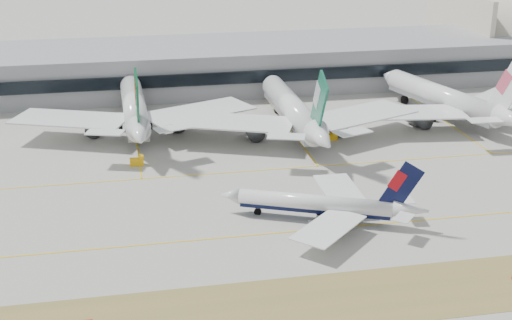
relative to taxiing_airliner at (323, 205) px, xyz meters
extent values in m
plane|color=#9C9A92|center=(-14.51, 1.02, -3.64)|extent=(3000.00, 3000.00, 0.00)
cube|color=olive|center=(-14.51, -30.98, -3.62)|extent=(360.00, 18.00, 0.06)
cube|color=yellow|center=(-14.51, -3.98, -3.61)|extent=(360.00, 0.45, 0.04)
cube|color=yellow|center=(-14.51, 31.02, -3.61)|extent=(360.00, 0.45, 0.04)
cylinder|color=white|center=(-1.51, 0.67, 0.28)|extent=(31.28, 16.43, 3.57)
cube|color=black|center=(-1.51, 0.67, -0.70)|extent=(30.47, 15.68, 1.60)
cone|color=white|center=(-18.71, 8.26, 0.28)|extent=(6.00, 5.27, 3.57)
cone|color=white|center=(16.73, -7.38, 0.73)|extent=(8.07, 6.19, 3.57)
cube|color=white|center=(6.33, 8.02, -0.25)|extent=(8.61, 17.83, 0.21)
cube|color=white|center=(17.36, -2.59, 0.99)|extent=(3.66, 5.29, 0.14)
cylinder|color=#3F4247|center=(3.32, 5.74, -2.22)|extent=(6.05, 4.64, 2.67)
cube|color=#3F4247|center=(3.32, 5.74, -1.15)|extent=(2.18, 1.16, 1.25)
cube|color=white|center=(-1.66, -10.08, -0.25)|extent=(18.22, 18.03, 0.21)
cube|color=white|center=(13.61, -11.07, 0.99)|extent=(5.69, 5.84, 0.14)
cylinder|color=#3F4247|center=(-2.00, -6.32, -2.22)|extent=(6.05, 4.64, 2.67)
cube|color=#3F4247|center=(-2.00, -6.32, -1.15)|extent=(2.18, 1.16, 1.25)
cube|color=#090E39|center=(14.65, -6.47, 5.70)|extent=(8.19, 3.85, 11.17)
cube|color=#B50C18|center=(13.83, -6.10, 6.91)|extent=(3.80, 1.97, 4.79)
cylinder|color=#3F4247|center=(-12.85, 5.67, -2.57)|extent=(0.43, 0.43, 2.14)
cylinder|color=black|center=(-12.85, 5.67, -3.02)|extent=(1.72, 1.22, 1.60)
cylinder|color=#3F4247|center=(-1.62, -1.82, -2.57)|extent=(0.43, 0.43, 2.14)
cylinder|color=black|center=(-1.62, -1.82, -3.02)|extent=(1.72, 1.22, 1.60)
cylinder|color=#3F4247|center=(0.25, 2.42, -2.57)|extent=(0.43, 0.43, 2.14)
cylinder|color=black|center=(0.25, 2.42, -3.02)|extent=(1.72, 1.22, 1.60)
cylinder|color=white|center=(-36.72, 71.59, 3.63)|extent=(7.28, 50.04, 6.61)
cube|color=slate|center=(-36.72, 71.59, 1.81)|extent=(6.27, 49.02, 2.97)
cone|color=white|center=(-37.11, 100.38, 3.63)|extent=(6.71, 7.72, 6.61)
cone|color=white|center=(-36.31, 41.06, 4.45)|extent=(6.76, 11.19, 6.61)
cube|color=white|center=(-18.78, 64.49, 2.63)|extent=(34.87, 25.68, 0.40)
cube|color=white|center=(-27.75, 43.26, 4.95)|extent=(10.32, 7.57, 0.26)
cylinder|color=#3F4247|center=(-24.77, 67.72, -1.00)|extent=(5.07, 8.39, 4.96)
cube|color=#3F4247|center=(-24.77, 67.72, 0.98)|extent=(0.54, 3.48, 2.31)
cube|color=white|center=(-54.46, 64.01, 2.63)|extent=(34.83, 25.04, 0.40)
cube|color=white|center=(-44.93, 43.03, 4.95)|extent=(10.27, 7.38, 0.26)
cylinder|color=#3F4247|center=(-48.56, 67.40, -1.00)|extent=(5.07, 8.39, 4.96)
cube|color=#3F4247|center=(-48.56, 67.40, 0.98)|extent=(0.54, 3.48, 2.31)
cube|color=#0B512C|center=(-36.36, 44.53, 12.30)|extent=(0.78, 13.82, 17.72)
cube|color=red|center=(-36.37, 45.92, 14.22)|extent=(0.81, 6.24, 7.58)
cylinder|color=#3F4247|center=(-36.97, 90.57, -1.66)|extent=(0.79, 0.79, 3.96)
cylinder|color=black|center=(-36.97, 90.57, -2.49)|extent=(1.20, 2.99, 2.97)
cylinder|color=#3F4247|center=(-40.99, 70.14, -1.66)|extent=(0.79, 0.79, 3.96)
cylinder|color=black|center=(-40.99, 70.14, -2.49)|extent=(1.20, 2.99, 2.97)
cylinder|color=#3F4247|center=(-32.41, 70.26, -1.66)|extent=(0.79, 0.79, 3.96)
cylinder|color=black|center=(-32.41, 70.26, -2.49)|extent=(1.20, 2.99, 2.97)
cylinder|color=white|center=(7.90, 59.56, 3.69)|extent=(6.91, 50.44, 6.67)
cube|color=slate|center=(7.90, 59.56, 1.86)|extent=(5.90, 49.43, 3.00)
cone|color=white|center=(7.76, 88.61, 3.69)|extent=(6.70, 7.73, 6.67)
cone|color=white|center=(8.05, 28.76, 4.52)|extent=(6.72, 11.23, 6.67)
cube|color=white|center=(25.94, 52.24, 2.69)|extent=(35.18, 25.71, 0.40)
cube|color=white|center=(16.71, 30.90, 5.02)|extent=(10.40, 7.58, 0.27)
cylinder|color=#3F4247|center=(19.92, 55.55, -0.98)|extent=(5.04, 8.43, 5.00)
cube|color=#3F4247|center=(19.92, 55.55, 1.02)|extent=(0.52, 3.50, 2.33)
cube|color=white|center=(-10.07, 52.07, 2.69)|extent=(35.16, 25.47, 0.40)
cube|color=white|center=(-0.63, 30.81, 5.02)|extent=(10.38, 7.51, 0.27)
cylinder|color=#3F4247|center=(-4.08, 55.43, -0.98)|extent=(5.04, 8.43, 5.00)
cube|color=#3F4247|center=(-4.08, 55.43, 1.02)|extent=(0.52, 3.50, 2.33)
cube|color=#155F46|center=(8.03, 32.26, 12.44)|extent=(0.67, 13.94, 17.88)
cube|color=#ADB1B7|center=(8.03, 33.66, 14.39)|extent=(0.76, 6.29, 7.65)
cylinder|color=#3F4247|center=(7.81, 78.71, -1.64)|extent=(0.80, 0.80, 4.00)
cylinder|color=black|center=(7.81, 78.71, -2.48)|extent=(1.18, 3.01, 3.00)
cylinder|color=#3F4247|center=(3.57, 58.14, -1.64)|extent=(0.80, 0.80, 4.00)
cylinder|color=black|center=(3.57, 58.14, -2.48)|extent=(1.18, 3.01, 3.00)
cylinder|color=#3F4247|center=(12.24, 58.18, -1.64)|extent=(0.80, 0.80, 4.00)
cylinder|color=black|center=(12.24, 58.18, -2.48)|extent=(1.18, 3.01, 3.00)
cylinder|color=white|center=(56.16, 63.41, 3.33)|extent=(18.15, 48.01, 6.34)
cube|color=slate|center=(56.16, 63.41, 1.59)|extent=(16.99, 46.84, 2.85)
cone|color=white|center=(49.24, 90.17, 3.33)|extent=(7.97, 8.68, 6.34)
cube|color=white|center=(74.50, 60.88, 2.38)|extent=(32.77, 29.33, 0.38)
cylinder|color=#3F4247|center=(68.18, 62.52, -1.11)|extent=(6.61, 8.93, 4.76)
cube|color=#3F4247|center=(68.18, 62.52, 0.80)|extent=(1.29, 3.34, 2.22)
cube|color=white|center=(41.34, 52.31, 2.38)|extent=(32.00, 17.81, 0.38)
cube|color=white|center=(55.01, 34.91, 4.60)|extent=(9.15, 5.19, 0.25)
cylinder|color=#3F4247|center=(46.07, 56.81, -1.11)|extent=(6.61, 8.93, 4.76)
cube|color=#3F4247|center=(46.07, 56.81, 0.80)|extent=(1.29, 3.34, 2.22)
cube|color=white|center=(62.66, 38.27, 11.66)|extent=(3.87, 12.98, 17.01)
cube|color=#DA4D69|center=(62.33, 39.56, 13.51)|extent=(2.17, 5.96, 7.28)
cylinder|color=#3F4247|center=(51.60, 81.05, -1.74)|extent=(0.76, 0.76, 3.81)
cylinder|color=black|center=(51.60, 81.05, -2.53)|extent=(1.79, 3.04, 2.85)
cylinder|color=#3F4247|center=(52.50, 61.09, -1.74)|extent=(0.76, 0.76, 3.81)
cylinder|color=black|center=(52.50, 61.09, -2.53)|extent=(1.79, 3.04, 2.85)
cylinder|color=#3F4247|center=(60.48, 63.15, -1.74)|extent=(0.76, 0.76, 3.81)
cylinder|color=black|center=(60.48, 63.15, -2.53)|extent=(1.79, 3.04, 2.85)
cube|color=gray|center=(-14.51, 116.02, 3.86)|extent=(280.00, 42.00, 15.00)
cube|color=black|center=(-14.51, 94.52, 4.31)|extent=(280.00, 1.20, 4.00)
cube|color=beige|center=(95.49, 136.02, 10.46)|extent=(2.00, 57.00, 27.90)
cube|color=#FFB80D|center=(16.98, 50.40, -2.74)|extent=(3.50, 2.00, 1.80)
cube|color=#FFB80D|center=(18.18, 50.40, -1.54)|extent=(1.20, 1.80, 1.00)
cylinder|color=black|center=(15.78, 49.60, -3.29)|extent=(0.70, 0.30, 0.70)
cylinder|color=black|center=(15.78, 51.20, -3.29)|extent=(0.70, 0.30, 0.70)
cylinder|color=black|center=(18.18, 49.60, -3.29)|extent=(0.70, 0.30, 0.70)
cylinder|color=black|center=(18.18, 51.20, -3.29)|extent=(0.70, 0.30, 0.70)
cube|color=#FFB80D|center=(-37.46, 40.77, -2.74)|extent=(3.50, 2.00, 1.80)
cube|color=#FFB80D|center=(-36.26, 40.77, -1.54)|extent=(1.20, 1.80, 1.00)
cylinder|color=black|center=(-38.66, 39.97, -3.29)|extent=(0.70, 0.30, 0.70)
cylinder|color=black|center=(-38.66, 41.57, -3.29)|extent=(0.70, 0.30, 0.70)
cylinder|color=black|center=(-36.26, 39.97, -3.29)|extent=(0.70, 0.30, 0.70)
cylinder|color=black|center=(-36.26, 41.57, -3.29)|extent=(0.70, 0.30, 0.70)
camera|label=1|loc=(-40.26, -132.05, 62.16)|focal=50.00mm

